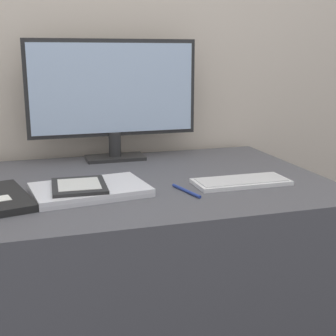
{
  "coord_description": "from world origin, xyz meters",
  "views": [
    {
      "loc": [
        -0.29,
        -1.21,
        1.08
      ],
      "look_at": [
        0.09,
        0.02,
        0.77
      ],
      "focal_mm": 50.0,
      "sensor_mm": 36.0,
      "label": 1
    }
  ],
  "objects_px": {
    "monitor": "(113,94)",
    "keyboard": "(240,181)",
    "ereader": "(79,186)",
    "laptop": "(90,190)",
    "pen": "(186,191)"
  },
  "relations": [
    {
      "from": "keyboard",
      "to": "ereader",
      "type": "distance_m",
      "value": 0.47
    },
    {
      "from": "monitor",
      "to": "keyboard",
      "type": "relative_size",
      "value": 2.15
    },
    {
      "from": "ereader",
      "to": "pen",
      "type": "height_order",
      "value": "ereader"
    },
    {
      "from": "laptop",
      "to": "pen",
      "type": "relative_size",
      "value": 2.48
    },
    {
      "from": "monitor",
      "to": "pen",
      "type": "bearing_deg",
      "value": -76.72
    },
    {
      "from": "laptop",
      "to": "pen",
      "type": "distance_m",
      "value": 0.27
    },
    {
      "from": "monitor",
      "to": "ereader",
      "type": "relative_size",
      "value": 3.41
    },
    {
      "from": "monitor",
      "to": "ereader",
      "type": "bearing_deg",
      "value": -112.96
    },
    {
      "from": "keyboard",
      "to": "ereader",
      "type": "height_order",
      "value": "ereader"
    },
    {
      "from": "keyboard",
      "to": "ereader",
      "type": "relative_size",
      "value": 1.59
    },
    {
      "from": "monitor",
      "to": "laptop",
      "type": "xyz_separation_m",
      "value": [
        -0.15,
        -0.41,
        -0.22
      ]
    },
    {
      "from": "monitor",
      "to": "keyboard",
      "type": "height_order",
      "value": "monitor"
    },
    {
      "from": "monitor",
      "to": "ereader",
      "type": "height_order",
      "value": "monitor"
    },
    {
      "from": "ereader",
      "to": "monitor",
      "type": "bearing_deg",
      "value": 67.04
    },
    {
      "from": "monitor",
      "to": "ereader",
      "type": "distance_m",
      "value": 0.5
    }
  ]
}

